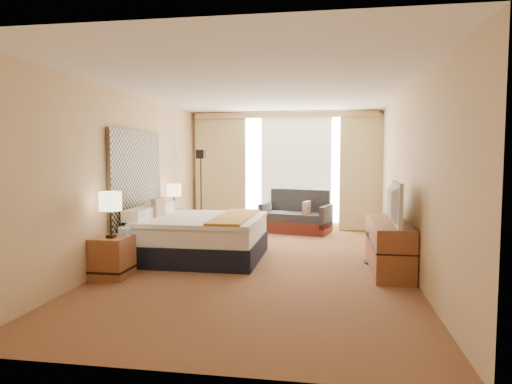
# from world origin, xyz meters

# --- Properties ---
(floor) EXTENTS (4.20, 7.00, 0.02)m
(floor) POSITION_xyz_m (0.00, 0.00, 0.00)
(floor) COLOR #52171A
(floor) RESTS_ON ground
(ceiling) EXTENTS (4.20, 7.00, 0.02)m
(ceiling) POSITION_xyz_m (0.00, 0.00, 2.60)
(ceiling) COLOR white
(ceiling) RESTS_ON wall_back
(wall_back) EXTENTS (4.20, 0.02, 2.60)m
(wall_back) POSITION_xyz_m (0.00, 3.50, 1.30)
(wall_back) COLOR tan
(wall_back) RESTS_ON ground
(wall_front) EXTENTS (4.20, 0.02, 2.60)m
(wall_front) POSITION_xyz_m (0.00, -3.50, 1.30)
(wall_front) COLOR tan
(wall_front) RESTS_ON ground
(wall_left) EXTENTS (0.02, 7.00, 2.60)m
(wall_left) POSITION_xyz_m (-2.10, 0.00, 1.30)
(wall_left) COLOR tan
(wall_left) RESTS_ON ground
(wall_right) EXTENTS (0.02, 7.00, 2.60)m
(wall_right) POSITION_xyz_m (2.10, 0.00, 1.30)
(wall_right) COLOR tan
(wall_right) RESTS_ON ground
(headboard) EXTENTS (0.06, 1.85, 1.50)m
(headboard) POSITION_xyz_m (-2.06, 0.20, 1.28)
(headboard) COLOR black
(headboard) RESTS_ON wall_left
(nightstand_left) EXTENTS (0.45, 0.52, 0.55)m
(nightstand_left) POSITION_xyz_m (-1.87, -1.05, 0.28)
(nightstand_left) COLOR brown
(nightstand_left) RESTS_ON floor
(nightstand_right) EXTENTS (0.45, 0.52, 0.55)m
(nightstand_right) POSITION_xyz_m (-1.87, 1.45, 0.28)
(nightstand_right) COLOR brown
(nightstand_right) RESTS_ON floor
(media_dresser) EXTENTS (0.50, 1.80, 0.70)m
(media_dresser) POSITION_xyz_m (1.83, 0.00, 0.35)
(media_dresser) COLOR brown
(media_dresser) RESTS_ON floor
(window) EXTENTS (2.30, 0.02, 2.30)m
(window) POSITION_xyz_m (0.25, 3.47, 1.32)
(window) COLOR white
(window) RESTS_ON wall_back
(curtains) EXTENTS (4.12, 0.19, 2.56)m
(curtains) POSITION_xyz_m (-0.00, 3.39, 1.41)
(curtains) COLOR beige
(curtains) RESTS_ON floor
(bed) EXTENTS (1.96, 1.79, 0.95)m
(bed) POSITION_xyz_m (-1.06, 0.27, 0.35)
(bed) COLOR black
(bed) RESTS_ON floor
(loveseat) EXTENTS (1.58, 1.10, 0.90)m
(loveseat) POSITION_xyz_m (0.30, 3.04, 0.30)
(loveseat) COLOR #531E17
(loveseat) RESTS_ON floor
(floor_lamp) EXTENTS (0.22, 0.22, 1.75)m
(floor_lamp) POSITION_xyz_m (-1.63, 2.42, 1.24)
(floor_lamp) COLOR black
(floor_lamp) RESTS_ON floor
(desk_chair) EXTENTS (0.46, 0.46, 0.94)m
(desk_chair) POSITION_xyz_m (1.80, 0.34, 0.42)
(desk_chair) COLOR black
(desk_chair) RESTS_ON floor
(lamp_left) EXTENTS (0.29, 0.29, 0.61)m
(lamp_left) POSITION_xyz_m (-1.84, -1.12, 1.02)
(lamp_left) COLOR black
(lamp_left) RESTS_ON nightstand_left
(lamp_right) EXTENTS (0.26, 0.26, 0.55)m
(lamp_right) POSITION_xyz_m (-1.88, 1.46, 0.98)
(lamp_right) COLOR black
(lamp_right) RESTS_ON nightstand_right
(tissue_box) EXTENTS (0.12, 0.12, 0.10)m
(tissue_box) POSITION_xyz_m (-1.75, -0.90, 0.60)
(tissue_box) COLOR #8BA7D7
(tissue_box) RESTS_ON nightstand_left
(telephone) EXTENTS (0.24, 0.22, 0.08)m
(telephone) POSITION_xyz_m (-1.79, 1.51, 0.59)
(telephone) COLOR black
(telephone) RESTS_ON nightstand_right
(television) EXTENTS (0.17, 1.01, 0.58)m
(television) POSITION_xyz_m (1.78, -0.36, 0.99)
(television) COLOR black
(television) RESTS_ON media_dresser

